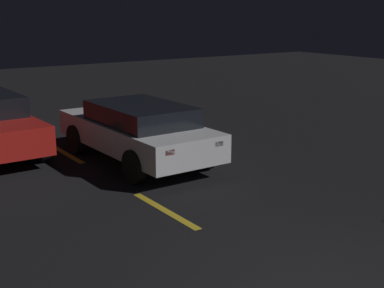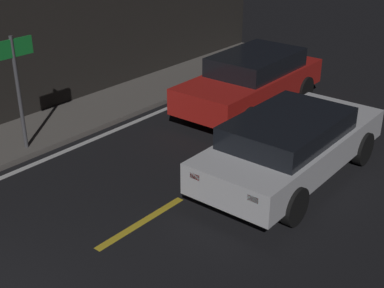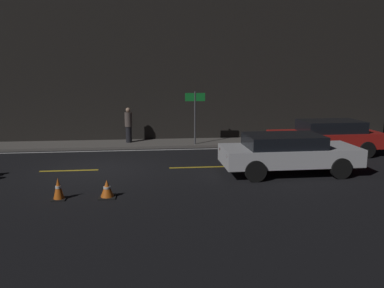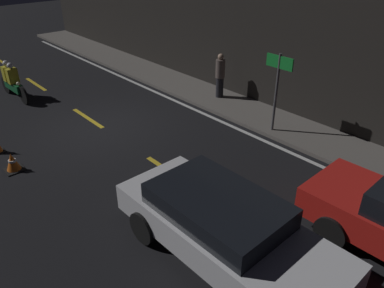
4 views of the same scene
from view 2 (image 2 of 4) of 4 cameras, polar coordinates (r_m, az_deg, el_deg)
lane_dash_d at (r=9.15m, az=-5.38°, el=-8.31°), size 2.00×0.14×0.01m
lane_dash_e at (r=12.31m, az=9.50°, el=0.73°), size 2.00×0.14×0.01m
sedan_white at (r=10.28m, az=10.54°, el=0.05°), size 4.57×1.96×1.33m
taxi_red at (r=13.63m, az=6.40°, el=6.85°), size 4.48×1.93×1.42m
shop_sign at (r=11.34m, az=-18.30°, el=7.41°), size 0.90×0.08×2.40m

